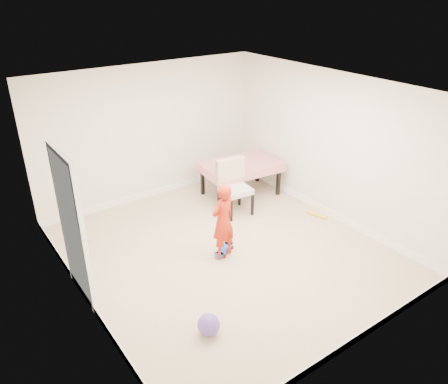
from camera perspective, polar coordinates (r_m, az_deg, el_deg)
ground at (r=7.06m, az=0.28°, el=-7.73°), size 5.00×5.00×0.00m
ceiling at (r=6.02m, az=0.34°, el=13.12°), size 4.50×5.00×0.04m
wall_back at (r=8.43m, az=-9.68°, el=7.54°), size 4.50×0.04×2.60m
wall_front at (r=4.89m, az=17.72°, el=-7.90°), size 4.50×0.04×2.60m
wall_left at (r=5.57m, az=-18.69°, el=-3.63°), size 0.04×5.00×2.60m
wall_right at (r=7.85m, az=13.70°, el=5.75°), size 0.04×5.00×2.60m
door at (r=5.96m, az=-19.16°, el=-4.72°), size 0.11×0.94×2.11m
baseboard_back at (r=8.91m, az=-9.12°, el=-0.02°), size 4.50×0.02×0.12m
baseboard_front at (r=5.65m, az=16.03°, el=-18.46°), size 4.50×0.02×0.12m
baseboard_left at (r=6.25m, az=-17.13°, el=-13.59°), size 0.02×5.00×0.12m
baseboard_right at (r=8.36m, az=12.86°, el=-2.22°), size 0.02×5.00×0.12m
dining_table at (r=8.71m, az=2.16°, el=1.78°), size 1.59×1.11×0.70m
dining_chair at (r=7.93m, az=1.53°, el=0.51°), size 0.61×0.69×1.02m
skateboard at (r=7.02m, az=0.01°, el=-7.60°), size 0.53×0.41×0.08m
child at (r=6.62m, az=-0.14°, el=-4.08°), size 0.49×0.37×1.20m
balloon at (r=5.56m, az=-2.01°, el=-16.94°), size 0.28×0.28×0.28m
foam_toy at (r=8.21m, az=11.97°, el=-2.92°), size 0.16×0.40×0.06m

